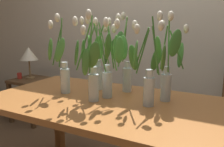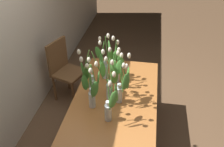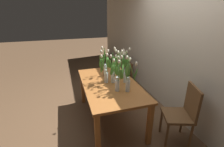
{
  "view_description": "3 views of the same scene",
  "coord_description": "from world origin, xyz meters",
  "px_view_note": "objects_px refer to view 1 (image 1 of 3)",
  "views": [
    {
      "loc": [
        0.79,
        -1.37,
        1.25
      ],
      "look_at": [
        0.04,
        0.04,
        0.92
      ],
      "focal_mm": 39.52,
      "sensor_mm": 36.0,
      "label": 1
    },
    {
      "loc": [
        -2.06,
        -0.31,
        2.46
      ],
      "look_at": [
        0.07,
        0.05,
        1.01
      ],
      "focal_mm": 39.44,
      "sensor_mm": 36.0,
      "label": 2
    },
    {
      "loc": [
        2.41,
        -0.7,
        1.93
      ],
      "look_at": [
        0.07,
        0.02,
        0.94
      ],
      "focal_mm": 25.92,
      "sensor_mm": 36.0,
      "label": 3
    }
  ],
  "objects_px": {
    "tulip_vase_0": "(99,60)",
    "tulip_vase_5": "(124,63)",
    "tulip_vase_1": "(168,70)",
    "tulip_vase_2": "(62,68)",
    "tulip_vase_6": "(107,67)",
    "side_table": "(32,88)",
    "tulip_vase_3": "(92,67)",
    "tulip_vase_4": "(148,70)",
    "table_lamp": "(29,55)",
    "pillar_candle": "(19,76)",
    "dining_table": "(104,113)"
  },
  "relations": [
    {
      "from": "tulip_vase_5",
      "to": "pillar_candle",
      "type": "xyz_separation_m",
      "value": [
        -1.7,
        0.5,
        -0.37
      ]
    },
    {
      "from": "tulip_vase_3",
      "to": "side_table",
      "type": "relative_size",
      "value": 1.07
    },
    {
      "from": "tulip_vase_2",
      "to": "tulip_vase_0",
      "type": "bearing_deg",
      "value": 50.52
    },
    {
      "from": "tulip_vase_6",
      "to": "table_lamp",
      "type": "height_order",
      "value": "tulip_vase_6"
    },
    {
      "from": "tulip_vase_4",
      "to": "table_lamp",
      "type": "distance_m",
      "value": 2.04
    },
    {
      "from": "tulip_vase_5",
      "to": "table_lamp",
      "type": "relative_size",
      "value": 1.48
    },
    {
      "from": "side_table",
      "to": "tulip_vase_6",
      "type": "bearing_deg",
      "value": -26.55
    },
    {
      "from": "dining_table",
      "to": "tulip_vase_3",
      "type": "distance_m",
      "value": 0.33
    },
    {
      "from": "tulip_vase_5",
      "to": "tulip_vase_1",
      "type": "bearing_deg",
      "value": -11.65
    },
    {
      "from": "tulip_vase_0",
      "to": "tulip_vase_5",
      "type": "distance_m",
      "value": 0.2
    },
    {
      "from": "tulip_vase_5",
      "to": "table_lamp",
      "type": "height_order",
      "value": "tulip_vase_5"
    },
    {
      "from": "table_lamp",
      "to": "tulip_vase_4",
      "type": "bearing_deg",
      "value": -23.29
    },
    {
      "from": "tulip_vase_4",
      "to": "tulip_vase_6",
      "type": "distance_m",
      "value": 0.3
    },
    {
      "from": "tulip_vase_1",
      "to": "tulip_vase_0",
      "type": "bearing_deg",
      "value": 177.52
    },
    {
      "from": "pillar_candle",
      "to": "tulip_vase_5",
      "type": "bearing_deg",
      "value": -16.44
    },
    {
      "from": "tulip_vase_2",
      "to": "tulip_vase_4",
      "type": "xyz_separation_m",
      "value": [
        0.64,
        0.04,
        0.04
      ]
    },
    {
      "from": "tulip_vase_2",
      "to": "tulip_vase_6",
      "type": "bearing_deg",
      "value": 9.73
    },
    {
      "from": "tulip_vase_4",
      "to": "tulip_vase_5",
      "type": "relative_size",
      "value": 0.98
    },
    {
      "from": "tulip_vase_0",
      "to": "table_lamp",
      "type": "distance_m",
      "value": 1.55
    },
    {
      "from": "tulip_vase_1",
      "to": "tulip_vase_5",
      "type": "xyz_separation_m",
      "value": [
        -0.35,
        0.07,
        0.01
      ]
    },
    {
      "from": "tulip_vase_3",
      "to": "tulip_vase_6",
      "type": "xyz_separation_m",
      "value": [
        0.04,
        0.13,
        -0.01
      ]
    },
    {
      "from": "tulip_vase_2",
      "to": "table_lamp",
      "type": "height_order",
      "value": "tulip_vase_2"
    },
    {
      "from": "tulip_vase_4",
      "to": "side_table",
      "type": "relative_size",
      "value": 1.05
    },
    {
      "from": "tulip_vase_2",
      "to": "tulip_vase_5",
      "type": "bearing_deg",
      "value": 35.88
    },
    {
      "from": "tulip_vase_4",
      "to": "table_lamp",
      "type": "relative_size",
      "value": 1.45
    },
    {
      "from": "pillar_candle",
      "to": "side_table",
      "type": "bearing_deg",
      "value": 23.86
    },
    {
      "from": "tulip_vase_6",
      "to": "pillar_candle",
      "type": "distance_m",
      "value": 1.85
    },
    {
      "from": "tulip_vase_2",
      "to": "pillar_candle",
      "type": "bearing_deg",
      "value": 150.04
    },
    {
      "from": "tulip_vase_1",
      "to": "pillar_candle",
      "type": "xyz_separation_m",
      "value": [
        -2.05,
        0.57,
        -0.36
      ]
    },
    {
      "from": "tulip_vase_0",
      "to": "tulip_vase_6",
      "type": "relative_size",
      "value": 0.99
    },
    {
      "from": "tulip_vase_3",
      "to": "tulip_vase_4",
      "type": "xyz_separation_m",
      "value": [
        0.34,
        0.11,
        -0.0
      ]
    },
    {
      "from": "side_table",
      "to": "dining_table",
      "type": "bearing_deg",
      "value": -28.09
    },
    {
      "from": "tulip_vase_2",
      "to": "tulip_vase_3",
      "type": "bearing_deg",
      "value": -13.21
    },
    {
      "from": "tulip_vase_0",
      "to": "side_table",
      "type": "relative_size",
      "value": 1.01
    },
    {
      "from": "tulip_vase_1",
      "to": "pillar_candle",
      "type": "height_order",
      "value": "tulip_vase_1"
    },
    {
      "from": "tulip_vase_0",
      "to": "tulip_vase_4",
      "type": "relative_size",
      "value": 0.96
    },
    {
      "from": "side_table",
      "to": "tulip_vase_5",
      "type": "bearing_deg",
      "value": -19.75
    },
    {
      "from": "tulip_vase_2",
      "to": "tulip_vase_4",
      "type": "distance_m",
      "value": 0.64
    },
    {
      "from": "tulip_vase_5",
      "to": "side_table",
      "type": "distance_m",
      "value": 1.74
    },
    {
      "from": "tulip_vase_2",
      "to": "tulip_vase_6",
      "type": "distance_m",
      "value": 0.35
    },
    {
      "from": "tulip_vase_0",
      "to": "tulip_vase_3",
      "type": "distance_m",
      "value": 0.31
    },
    {
      "from": "tulip_vase_0",
      "to": "tulip_vase_1",
      "type": "distance_m",
      "value": 0.54
    },
    {
      "from": "table_lamp",
      "to": "side_table",
      "type": "bearing_deg",
      "value": -30.59
    },
    {
      "from": "tulip_vase_5",
      "to": "tulip_vase_6",
      "type": "bearing_deg",
      "value": -96.91
    },
    {
      "from": "tulip_vase_3",
      "to": "table_lamp",
      "type": "xyz_separation_m",
      "value": [
        -1.53,
        0.92,
        -0.11
      ]
    },
    {
      "from": "tulip_vase_1",
      "to": "tulip_vase_2",
      "type": "relative_size",
      "value": 1.01
    },
    {
      "from": "dining_table",
      "to": "tulip_vase_0",
      "type": "xyz_separation_m",
      "value": [
        -0.17,
        0.21,
        0.32
      ]
    },
    {
      "from": "tulip_vase_5",
      "to": "pillar_candle",
      "type": "bearing_deg",
      "value": 163.56
    },
    {
      "from": "tulip_vase_0",
      "to": "tulip_vase_2",
      "type": "bearing_deg",
      "value": -129.48
    },
    {
      "from": "dining_table",
      "to": "table_lamp",
      "type": "xyz_separation_m",
      "value": [
        -1.58,
        0.84,
        0.21
      ]
    }
  ]
}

